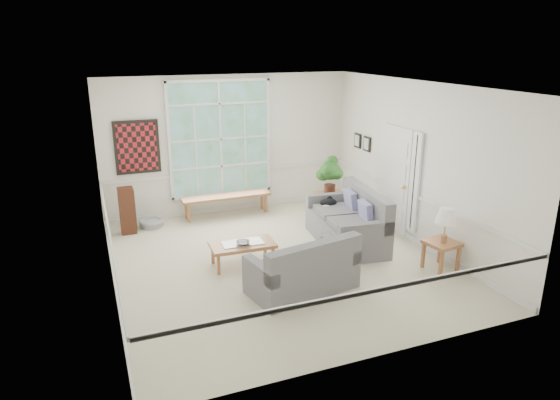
% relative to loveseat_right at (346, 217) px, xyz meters
% --- Properties ---
extents(floor, '(5.50, 6.00, 0.01)m').
position_rel_loveseat_right_xyz_m(floor, '(-1.48, -0.30, -0.52)').
color(floor, beige).
rests_on(floor, ground).
extents(ceiling, '(5.50, 6.00, 0.02)m').
position_rel_loveseat_right_xyz_m(ceiling, '(-1.48, -0.30, 2.48)').
color(ceiling, white).
rests_on(ceiling, ground).
extents(wall_back, '(5.50, 0.02, 3.00)m').
position_rel_loveseat_right_xyz_m(wall_back, '(-1.48, 2.70, 0.98)').
color(wall_back, white).
rests_on(wall_back, ground).
extents(wall_front, '(5.50, 0.02, 3.00)m').
position_rel_loveseat_right_xyz_m(wall_front, '(-1.48, -3.30, 0.98)').
color(wall_front, white).
rests_on(wall_front, ground).
extents(wall_left, '(0.02, 6.00, 3.00)m').
position_rel_loveseat_right_xyz_m(wall_left, '(-4.23, -0.30, 0.98)').
color(wall_left, white).
rests_on(wall_left, ground).
extents(wall_right, '(0.02, 6.00, 3.00)m').
position_rel_loveseat_right_xyz_m(wall_right, '(1.27, -0.30, 0.98)').
color(wall_right, white).
rests_on(wall_right, ground).
extents(window_back, '(2.30, 0.08, 2.40)m').
position_rel_loveseat_right_xyz_m(window_back, '(-1.68, 2.66, 1.13)').
color(window_back, white).
rests_on(window_back, wall_back).
extents(entry_door, '(0.08, 0.90, 2.10)m').
position_rel_loveseat_right_xyz_m(entry_door, '(1.23, 0.30, 0.53)').
color(entry_door, white).
rests_on(entry_door, floor).
extents(door_sidelight, '(0.08, 0.26, 1.90)m').
position_rel_loveseat_right_xyz_m(door_sidelight, '(1.23, -0.33, 0.63)').
color(door_sidelight, white).
rests_on(door_sidelight, wall_right).
extents(wall_art, '(0.90, 0.06, 1.10)m').
position_rel_loveseat_right_xyz_m(wall_art, '(-3.43, 2.65, 1.08)').
color(wall_art, '#5B1519').
rests_on(wall_art, wall_back).
extents(wall_frame_near, '(0.04, 0.26, 0.32)m').
position_rel_loveseat_right_xyz_m(wall_frame_near, '(1.23, 1.45, 1.03)').
color(wall_frame_near, black).
rests_on(wall_frame_near, wall_right).
extents(wall_frame_far, '(0.04, 0.26, 0.32)m').
position_rel_loveseat_right_xyz_m(wall_frame_far, '(1.23, 1.85, 1.03)').
color(wall_frame_far, black).
rests_on(wall_frame_far, wall_right).
extents(loveseat_right, '(1.21, 2.02, 1.04)m').
position_rel_loveseat_right_xyz_m(loveseat_right, '(0.00, 0.00, 0.00)').
color(loveseat_right, slate).
rests_on(loveseat_right, floor).
extents(loveseat_front, '(1.76, 1.14, 0.88)m').
position_rel_loveseat_right_xyz_m(loveseat_front, '(-1.52, -1.39, -0.08)').
color(loveseat_front, slate).
rests_on(loveseat_front, floor).
extents(coffee_table, '(1.10, 0.63, 0.40)m').
position_rel_loveseat_right_xyz_m(coffee_table, '(-2.10, -0.21, -0.32)').
color(coffee_table, '#A3643C').
rests_on(coffee_table, floor).
extents(pewter_bowl, '(0.35, 0.35, 0.07)m').
position_rel_loveseat_right_xyz_m(pewter_bowl, '(-2.11, -0.28, -0.08)').
color(pewter_bowl, '#9C9DA2').
rests_on(pewter_bowl, coffee_table).
extents(window_bench, '(1.95, 0.39, 0.45)m').
position_rel_loveseat_right_xyz_m(window_bench, '(-1.67, 2.35, -0.29)').
color(window_bench, '#A3643C').
rests_on(window_bench, floor).
extents(end_table, '(0.66, 0.66, 0.57)m').
position_rel_loveseat_right_xyz_m(end_table, '(0.32, 1.29, -0.23)').
color(end_table, '#A3643C').
rests_on(end_table, floor).
extents(houseplant, '(0.49, 0.49, 0.82)m').
position_rel_loveseat_right_xyz_m(houseplant, '(0.30, 1.30, 0.46)').
color(houseplant, '#265A20').
rests_on(houseplant, end_table).
extents(side_table, '(0.56, 0.56, 0.50)m').
position_rel_loveseat_right_xyz_m(side_table, '(0.92, -1.59, -0.27)').
color(side_table, '#A3643C').
rests_on(side_table, floor).
extents(table_lamp, '(0.42, 0.42, 0.59)m').
position_rel_loveseat_right_xyz_m(table_lamp, '(0.92, -1.63, 0.28)').
color(table_lamp, white).
rests_on(table_lamp, side_table).
extents(pet_bed, '(0.60, 0.60, 0.15)m').
position_rel_loveseat_right_xyz_m(pet_bed, '(-3.31, 2.26, -0.45)').
color(pet_bed, gray).
rests_on(pet_bed, floor).
extents(floor_speaker, '(0.30, 0.23, 0.94)m').
position_rel_loveseat_right_xyz_m(floor_speaker, '(-3.78, 2.04, -0.05)').
color(floor_speaker, '#401E13').
rests_on(floor_speaker, floor).
extents(cat, '(0.41, 0.34, 0.17)m').
position_rel_loveseat_right_xyz_m(cat, '(-0.03, 0.69, 0.09)').
color(cat, black).
rests_on(cat, loveseat_right).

